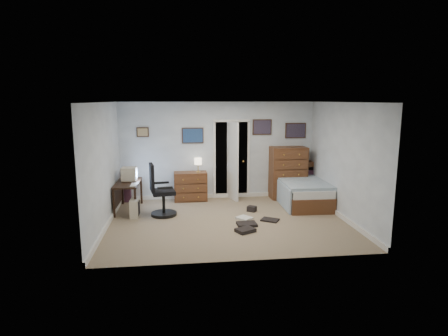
# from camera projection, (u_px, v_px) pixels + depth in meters

# --- Properties ---
(floor) EXTENTS (5.00, 4.00, 0.02)m
(floor) POSITION_uv_depth(u_px,v_px,m) (228.00, 222.00, 7.97)
(floor) COLOR gray
(floor) RESTS_ON ground
(computer_desk) EXTENTS (0.56, 1.17, 0.67)m
(computer_desk) POSITION_uv_depth(u_px,v_px,m) (125.00, 189.00, 8.68)
(computer_desk) COLOR black
(computer_desk) RESTS_ON floor
(crt_monitor) EXTENTS (0.35, 0.33, 0.32)m
(crt_monitor) POSITION_uv_depth(u_px,v_px,m) (129.00, 174.00, 8.78)
(crt_monitor) COLOR beige
(crt_monitor) RESTS_ON computer_desk
(keyboard) EXTENTS (0.14, 0.36, 0.02)m
(keyboard) POSITION_uv_depth(u_px,v_px,m) (134.00, 185.00, 8.34)
(keyboard) COLOR beige
(keyboard) RESTS_ON computer_desk
(pc_tower) EXTENTS (0.19, 0.38, 0.40)m
(pc_tower) POSITION_uv_depth(u_px,v_px,m) (135.00, 208.00, 8.23)
(pc_tower) COLOR beige
(pc_tower) RESTS_ON floor
(office_chair) EXTENTS (0.66, 0.66, 1.18)m
(office_chair) POSITION_uv_depth(u_px,v_px,m) (160.00, 196.00, 8.27)
(office_chair) COLOR black
(office_chair) RESTS_ON floor
(media_stack) EXTENTS (0.17, 0.17, 0.82)m
(media_stack) POSITION_uv_depth(u_px,v_px,m) (127.00, 186.00, 9.43)
(media_stack) COLOR maroon
(media_stack) RESTS_ON floor
(low_dresser) EXTENTS (0.84, 0.43, 0.74)m
(low_dresser) POSITION_uv_depth(u_px,v_px,m) (191.00, 186.00, 9.55)
(low_dresser) COLOR brown
(low_dresser) RESTS_ON floor
(table_lamp) EXTENTS (0.19, 0.19, 0.36)m
(table_lamp) POSITION_uv_depth(u_px,v_px,m) (198.00, 162.00, 9.45)
(table_lamp) COLOR gold
(table_lamp) RESTS_ON low_dresser
(doorway) EXTENTS (0.96, 1.12, 2.05)m
(doorway) POSITION_uv_depth(u_px,v_px,m) (230.00, 158.00, 10.04)
(doorway) COLOR black
(doorway) RESTS_ON floor
(tall_dresser) EXTENTS (0.92, 0.55, 1.35)m
(tall_dresser) POSITION_uv_depth(u_px,v_px,m) (288.00, 173.00, 9.76)
(tall_dresser) COLOR brown
(tall_dresser) RESTS_ON floor
(headboard_bookcase) EXTENTS (1.05, 0.29, 0.94)m
(headboard_bookcase) POSITION_uv_depth(u_px,v_px,m) (298.00, 178.00, 9.94)
(headboard_bookcase) COLOR brown
(headboard_bookcase) RESTS_ON floor
(bed) EXTENTS (1.13, 2.04, 0.66)m
(bed) POSITION_uv_depth(u_px,v_px,m) (301.00, 191.00, 9.31)
(bed) COLOR brown
(bed) RESTS_ON floor
(wall_posters) EXTENTS (4.38, 0.04, 0.60)m
(wall_posters) POSITION_uv_depth(u_px,v_px,m) (240.00, 131.00, 9.65)
(wall_posters) COLOR #331E11
(wall_posters) RESTS_ON floor
(floor_clutter) EXTENTS (1.08, 1.65, 0.12)m
(floor_clutter) POSITION_uv_depth(u_px,v_px,m) (250.00, 221.00, 7.85)
(floor_clutter) COLOR black
(floor_clutter) RESTS_ON floor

